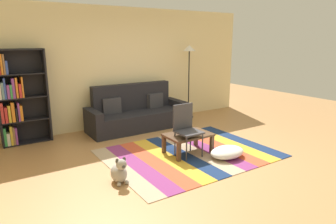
# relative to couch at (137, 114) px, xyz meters

# --- Properties ---
(ground_plane) EXTENTS (14.00, 14.00, 0.00)m
(ground_plane) POSITION_rel_couch_xyz_m (-0.03, -2.02, -0.34)
(ground_plane) COLOR #B27F4C
(back_wall) EXTENTS (6.80, 0.10, 2.70)m
(back_wall) POSITION_rel_couch_xyz_m (-0.03, 0.53, 1.01)
(back_wall) COLOR beige
(back_wall) RESTS_ON ground_plane
(rug) EXTENTS (2.88, 2.17, 0.01)m
(rug) POSITION_rel_couch_xyz_m (0.05, -1.93, -0.33)
(rug) COLOR tan
(rug) RESTS_ON ground_plane
(couch) EXTENTS (2.26, 0.80, 1.00)m
(couch) POSITION_rel_couch_xyz_m (0.00, 0.00, 0.00)
(couch) COLOR black
(couch) RESTS_ON ground_plane
(bookshelf) EXTENTS (0.90, 0.28, 1.82)m
(bookshelf) POSITION_rel_couch_xyz_m (-2.38, 0.28, 0.55)
(bookshelf) COLOR black
(bookshelf) RESTS_ON ground_plane
(coffee_table) EXTENTS (0.80, 0.54, 0.35)m
(coffee_table) POSITION_rel_couch_xyz_m (0.04, -1.90, -0.03)
(coffee_table) COLOR #513826
(coffee_table) RESTS_ON rug
(pouf) EXTENTS (0.64, 0.45, 0.19)m
(pouf) POSITION_rel_couch_xyz_m (0.48, -2.44, -0.23)
(pouf) COLOR white
(pouf) RESTS_ON rug
(dog) EXTENTS (0.22, 0.35, 0.40)m
(dog) POSITION_rel_couch_xyz_m (-1.45, -2.28, -0.18)
(dog) COLOR #9E998E
(dog) RESTS_ON ground_plane
(standing_lamp) EXTENTS (0.32, 0.32, 1.85)m
(standing_lamp) POSITION_rel_couch_xyz_m (1.59, 0.16, 1.20)
(standing_lamp) COLOR black
(standing_lamp) RESTS_ON ground_plane
(tv_remote) EXTENTS (0.12, 0.15, 0.02)m
(tv_remote) POSITION_rel_couch_xyz_m (-0.05, -1.91, 0.03)
(tv_remote) COLOR black
(tv_remote) RESTS_ON coffee_table
(folding_chair) EXTENTS (0.40, 0.40, 0.90)m
(folding_chair) POSITION_rel_couch_xyz_m (-0.03, -1.94, 0.20)
(folding_chair) COLOR #38383D
(folding_chair) RESTS_ON ground_plane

